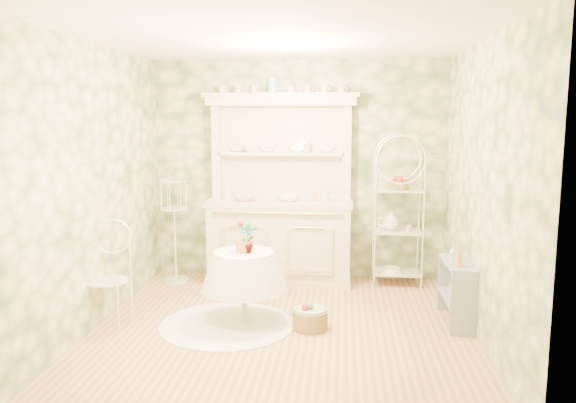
# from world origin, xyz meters

# --- Properties ---
(floor) EXTENTS (3.60, 3.60, 0.00)m
(floor) POSITION_xyz_m (0.00, 0.00, 0.00)
(floor) COLOR tan
(floor) RESTS_ON ground
(ceiling) EXTENTS (3.60, 3.60, 0.00)m
(ceiling) POSITION_xyz_m (0.00, 0.00, 2.70)
(ceiling) COLOR white
(ceiling) RESTS_ON floor
(wall_left) EXTENTS (3.60, 3.60, 0.00)m
(wall_left) POSITION_xyz_m (-1.80, 0.00, 1.35)
(wall_left) COLOR beige
(wall_left) RESTS_ON floor
(wall_right) EXTENTS (3.60, 3.60, 0.00)m
(wall_right) POSITION_xyz_m (1.80, 0.00, 1.35)
(wall_right) COLOR beige
(wall_right) RESTS_ON floor
(wall_back) EXTENTS (3.60, 3.60, 0.00)m
(wall_back) POSITION_xyz_m (0.00, 1.80, 1.35)
(wall_back) COLOR beige
(wall_back) RESTS_ON floor
(wall_front) EXTENTS (3.60, 3.60, 0.00)m
(wall_front) POSITION_xyz_m (0.00, -1.80, 1.35)
(wall_front) COLOR beige
(wall_front) RESTS_ON floor
(kitchen_dresser) EXTENTS (1.87, 0.61, 2.29)m
(kitchen_dresser) POSITION_xyz_m (-0.20, 1.52, 1.15)
(kitchen_dresser) COLOR silver
(kitchen_dresser) RESTS_ON floor
(bakers_rack) EXTENTS (0.54, 0.39, 1.73)m
(bakers_rack) POSITION_xyz_m (1.21, 1.55, 0.86)
(bakers_rack) COLOR white
(bakers_rack) RESTS_ON floor
(side_shelf) EXTENTS (0.29, 0.75, 0.64)m
(side_shelf) POSITION_xyz_m (1.68, 0.29, 0.32)
(side_shelf) COLOR #8894A6
(side_shelf) RESTS_ON floor
(round_table) EXTENTS (0.84, 0.84, 0.75)m
(round_table) POSITION_xyz_m (-0.39, 0.09, 0.37)
(round_table) COLOR white
(round_table) RESTS_ON floor
(cafe_chair) EXTENTS (0.55, 0.55, 0.95)m
(cafe_chair) POSITION_xyz_m (-1.68, -0.13, 0.48)
(cafe_chair) COLOR white
(cafe_chair) RESTS_ON floor
(birdcage_stand) EXTENTS (0.35, 0.35, 1.41)m
(birdcage_stand) POSITION_xyz_m (-1.47, 1.38, 0.71)
(birdcage_stand) COLOR white
(birdcage_stand) RESTS_ON floor
(floor_basket) EXTENTS (0.42, 0.42, 0.25)m
(floor_basket) POSITION_xyz_m (0.26, -0.01, 0.12)
(floor_basket) COLOR olive
(floor_basket) RESTS_ON floor
(lace_rug) EXTENTS (1.57, 1.57, 0.01)m
(lace_rug) POSITION_xyz_m (-0.55, 0.00, 0.01)
(lace_rug) COLOR white
(lace_rug) RESTS_ON floor
(bowl_floral) EXTENTS (0.27, 0.27, 0.07)m
(bowl_floral) POSITION_xyz_m (-0.61, 1.43, 1.02)
(bowl_floral) COLOR white
(bowl_floral) RESTS_ON kitchen_dresser
(bowl_white) EXTENTS (0.27, 0.27, 0.08)m
(bowl_white) POSITION_xyz_m (-0.09, 1.48, 1.02)
(bowl_white) COLOR white
(bowl_white) RESTS_ON kitchen_dresser
(cup_left) EXTENTS (0.15, 0.15, 0.09)m
(cup_left) POSITION_xyz_m (-0.60, 1.68, 1.61)
(cup_left) COLOR white
(cup_left) RESTS_ON kitchen_dresser
(cup_right) EXTENTS (0.13, 0.13, 0.10)m
(cup_right) POSITION_xyz_m (0.12, 1.68, 1.61)
(cup_right) COLOR white
(cup_right) RESTS_ON kitchen_dresser
(potted_geranium) EXTENTS (0.16, 0.11, 0.29)m
(potted_geranium) POSITION_xyz_m (-0.34, 0.04, 0.85)
(potted_geranium) COLOR #3F7238
(potted_geranium) RESTS_ON round_table
(bottle_amber) EXTENTS (0.09, 0.09, 0.17)m
(bottle_amber) POSITION_xyz_m (1.65, 0.12, 0.68)
(bottle_amber) COLOR #CF8C3D
(bottle_amber) RESTS_ON side_shelf
(bottle_blue) EXTENTS (0.05, 0.05, 0.10)m
(bottle_blue) POSITION_xyz_m (1.64, 0.30, 0.65)
(bottle_blue) COLOR #8CBCDD
(bottle_blue) RESTS_ON side_shelf
(bottle_glass) EXTENTS (0.09, 0.09, 0.10)m
(bottle_glass) POSITION_xyz_m (1.68, 0.55, 0.65)
(bottle_glass) COLOR silver
(bottle_glass) RESTS_ON side_shelf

